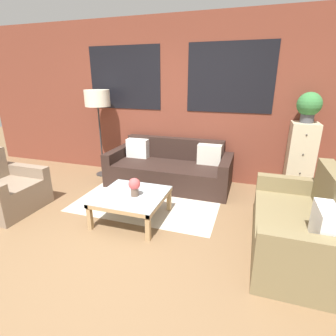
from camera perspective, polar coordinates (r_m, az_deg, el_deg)
name	(u,v)px	position (r m, az deg, el deg)	size (l,w,h in m)	color
ground_plane	(111,246)	(3.15, -12.35, -16.30)	(16.00, 16.00, 0.00)	brown
wall_back_brick	(174,101)	(4.84, 1.42, 14.35)	(8.40, 0.09, 2.80)	brown
rug	(149,200)	(4.10, -4.17, -7.05)	(2.14, 1.43, 0.00)	beige
couch_dark	(169,169)	(4.60, 0.31, -0.33)	(2.11, 0.88, 0.78)	black
settee_vintage	(300,228)	(3.13, 26.73, -11.65)	(0.80, 1.52, 0.92)	olive
armchair_corner	(5,191)	(4.39, -31.91, -4.34)	(0.80, 0.86, 0.84)	#84705B
coffee_table	(132,198)	(3.49, -7.93, -6.50)	(0.86, 0.86, 0.36)	silver
floor_lamp	(97,101)	(5.03, -15.10, 13.91)	(0.45, 0.45, 1.60)	#2D2D2D
drawer_cabinet	(300,160)	(4.57, 26.75, 1.52)	(0.38, 0.41, 1.17)	#C6B793
potted_plant	(309,105)	(4.42, 28.37, 11.88)	(0.34, 0.34, 0.44)	#47474C
flower_vase	(134,186)	(3.37, -7.33, -3.88)	(0.15, 0.15, 0.24)	brown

